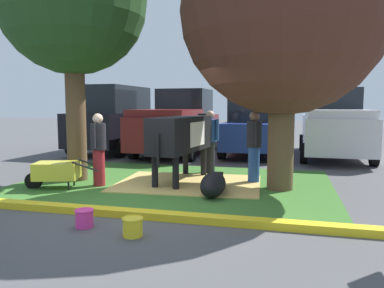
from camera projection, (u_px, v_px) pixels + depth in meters
The scene contains 18 objects.
ground_plane at pixel (142, 204), 6.90m from camera, with size 80.00×80.00×0.00m, color #4C4C4F.
grass_island at pixel (174, 183), 8.66m from camera, with size 7.01×5.00×0.02m, color #386B28.
curb_yellow at pixel (127, 213), 6.10m from camera, with size 8.21×0.24×0.12m, color yellow.
hay_bedding at pixel (189, 183), 8.58m from camera, with size 3.20×2.40×0.04m, color tan.
shade_tree_left at pixel (72, 1), 8.62m from camera, with size 3.43×3.43×5.94m.
shade_tree_right at pixel (284, 12), 7.67m from camera, with size 4.26×4.26×5.85m.
cow_holstein at pixel (183, 134), 8.82m from camera, with size 0.98×3.13×1.58m.
calf_lying at pixel (213, 184), 7.47m from camera, with size 0.51×1.31×0.48m.
person_handler at pixel (254, 145), 8.62m from camera, with size 0.34×0.51×1.67m.
person_visitor_near at pixel (99, 148), 8.30m from camera, with size 0.34×0.53×1.62m.
person_visitor_far at pixel (210, 140), 9.92m from camera, with size 0.50×0.34×1.66m.
wheelbarrow at pixel (56, 171), 8.10m from camera, with size 1.61×0.91×0.63m.
bucket_pink at pixel (84, 218), 5.57m from camera, with size 0.28×0.28×0.27m.
bucket_yellow at pixel (133, 226), 5.19m from camera, with size 0.30×0.30×0.26m.
suv_black at pixel (115, 119), 14.54m from camera, with size 2.20×4.64×2.52m.
pickup_truck_maroon at pixel (179, 124), 14.03m from camera, with size 2.31×5.44×2.42m.
sedan_blue at pixel (254, 128), 13.65m from camera, with size 2.09×4.44×2.02m.
pickup_truck_black at pixel (334, 125), 13.10m from camera, with size 2.31×5.44×2.42m.
Camera 1 is at (2.56, -6.31, 1.80)m, focal length 35.23 mm.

